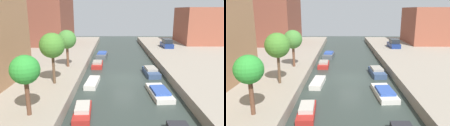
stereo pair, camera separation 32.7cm
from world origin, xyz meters
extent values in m
plane|color=#2D3833|center=(0.00, 0.00, 0.00)|extent=(84.00, 84.00, 0.00)
cube|color=gray|center=(-15.00, 0.00, 0.50)|extent=(20.00, 64.00, 1.00)
cube|color=brown|center=(18.00, 22.11, 4.73)|extent=(10.00, 10.35, 7.47)
cylinder|color=brown|center=(-7.05, -11.13, 2.26)|extent=(0.30, 0.30, 2.52)
sphere|color=#2A8B2F|center=(-7.05, -11.13, 4.20)|extent=(1.94, 1.94, 1.94)
cylinder|color=brown|center=(-7.05, -4.71, 2.45)|extent=(0.26, 0.26, 2.91)
sphere|color=#407B2A|center=(-7.05, -4.71, 4.74)|extent=(2.37, 2.37, 2.37)
cylinder|color=brown|center=(-7.05, 1.67, 2.32)|extent=(0.31, 0.31, 2.64)
sphere|color=#3F7A32|center=(-7.05, 1.67, 4.45)|extent=(2.31, 2.31, 2.31)
cube|color=navy|center=(8.90, 16.19, 1.41)|extent=(1.83, 4.06, 0.82)
cube|color=#1E2328|center=(8.90, 15.88, 2.22)|extent=(1.57, 2.25, 0.80)
cube|color=maroon|center=(-3.71, -9.26, 0.23)|extent=(1.50, 3.62, 0.45)
cube|color=#B2ADA3|center=(-3.71, -9.14, 0.62)|extent=(1.21, 2.01, 0.33)
cube|color=beige|center=(-3.60, -2.37, 0.25)|extent=(1.50, 3.76, 0.51)
cube|color=maroon|center=(-3.62, 5.31, 0.26)|extent=(1.51, 3.52, 0.53)
cube|color=gray|center=(-3.62, 5.29, 0.68)|extent=(1.27, 1.94, 0.30)
cube|color=#4C5156|center=(-3.29, 11.79, 0.31)|extent=(1.97, 4.27, 0.61)
cube|color=#2D4C9E|center=(-3.29, 12.05, 0.72)|extent=(1.58, 2.39, 0.22)
cube|color=beige|center=(3.10, -5.19, 0.23)|extent=(2.04, 4.58, 0.47)
cube|color=#2D4C9E|center=(3.10, -5.43, 0.58)|extent=(1.63, 2.56, 0.23)
cube|color=#33476B|center=(3.43, 1.37, 0.31)|extent=(1.81, 4.02, 0.62)
cube|color=gray|center=(3.43, 1.62, 0.77)|extent=(1.45, 2.24, 0.29)
camera|label=1|loc=(-1.29, -24.39, 7.98)|focal=34.17mm
camera|label=2|loc=(-0.97, -24.39, 7.98)|focal=34.17mm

